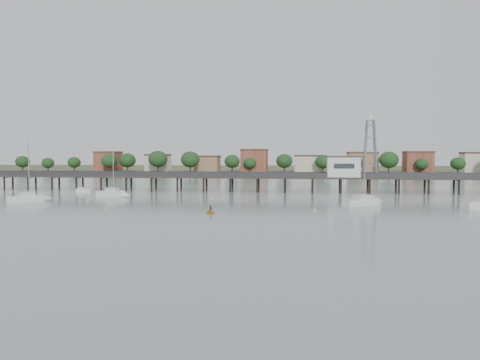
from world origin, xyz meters
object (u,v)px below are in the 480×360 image
object	(u,v)px
sailboat_b	(117,194)
sailboat_c	(368,202)
pier	(245,177)
white_tender	(84,191)
lattice_tower	(370,149)
sailboat_a	(34,199)
yellow_dinghy	(211,213)

from	to	relation	value
sailboat_b	sailboat_c	bearing A→B (deg)	0.56
pier	white_tender	world-z (taller)	pier
pier	sailboat_c	xyz separation A→B (m)	(27.18, -29.53, -3.16)
sailboat_c	sailboat_b	distance (m)	55.00
pier	sailboat_c	distance (m)	40.26
lattice_tower	sailboat_b	size ratio (longest dim) A/B	1.20
sailboat_c	sailboat_b	xyz separation A→B (m)	(-54.00, 10.45, 0.01)
pier	lattice_tower	bearing A→B (deg)	0.00
lattice_tower	sailboat_b	distance (m)	62.25
sailboat_a	white_tender	size ratio (longest dim) A/B	3.36
lattice_tower	sailboat_a	size ratio (longest dim) A/B	1.17
sailboat_a	white_tender	distance (m)	23.75
sailboat_b	pier	bearing A→B (deg)	46.94
sailboat_a	sailboat_b	bearing A→B (deg)	0.65
lattice_tower	white_tender	bearing A→B (deg)	-173.85
sailboat_a	sailboat_c	xyz separation A→B (m)	(66.54, 1.93, -0.01)
pier	yellow_dinghy	xyz separation A→B (m)	(-0.01, -45.37, -3.79)
pier	white_tender	distance (m)	41.07
sailboat_b	white_tender	bearing A→B (deg)	151.19
sailboat_a	sailboat_c	world-z (taller)	sailboat_c
yellow_dinghy	sailboat_b	bearing A→B (deg)	109.17
pier	lattice_tower	xyz separation A→B (m)	(31.50, 0.00, 7.31)
white_tender	yellow_dinghy	xyz separation A→B (m)	(40.19, -37.64, -0.47)
lattice_tower	pier	bearing A→B (deg)	-180.00
yellow_dinghy	sailboat_c	bearing A→B (deg)	3.83
pier	yellow_dinghy	size ratio (longest dim) A/B	55.87
lattice_tower	sailboat_a	world-z (taller)	lattice_tower
sailboat_a	sailboat_c	bearing A→B (deg)	-42.32
lattice_tower	sailboat_a	xyz separation A→B (m)	(-70.86, -31.46, -10.46)
white_tender	yellow_dinghy	bearing A→B (deg)	-42.71
pier	sailboat_a	distance (m)	50.49
pier	sailboat_a	size ratio (longest dim) A/B	11.32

